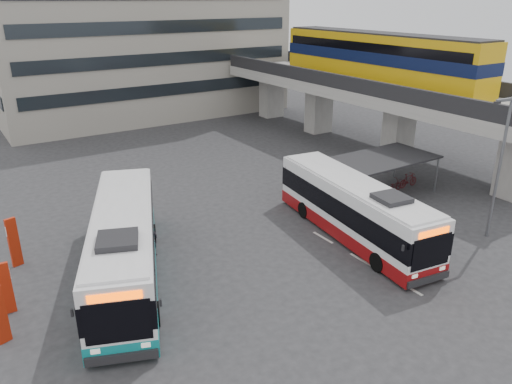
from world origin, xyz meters
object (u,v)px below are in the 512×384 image
bus_teal (125,246)px  lamp_post (499,161)px  pedestrian (153,239)px  bus_main (354,209)px

bus_teal → lamp_post: lamp_post is taller
bus_teal → pedestrian: bearing=57.1°
bus_main → pedestrian: bearing=167.2°
bus_teal → pedestrian: (1.82, 1.32, -0.74)m
bus_main → bus_teal: bearing=176.1°
pedestrian → lamp_post: size_ratio=0.25×
bus_teal → pedestrian: size_ratio=6.50×
pedestrian → lamp_post: bearing=-78.3°
bus_teal → lamp_post: bearing=1.4°
bus_teal → bus_main: bearing=9.7°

